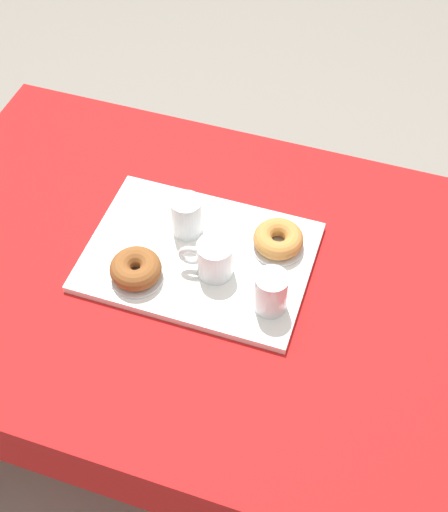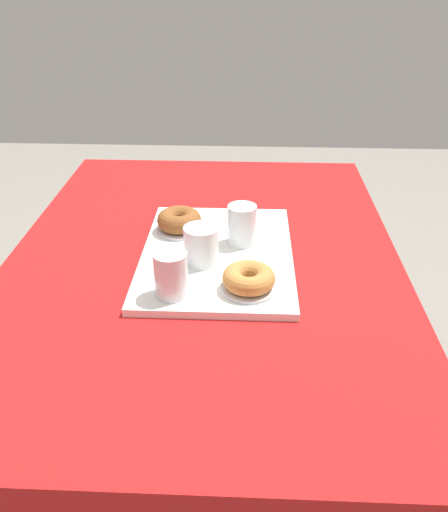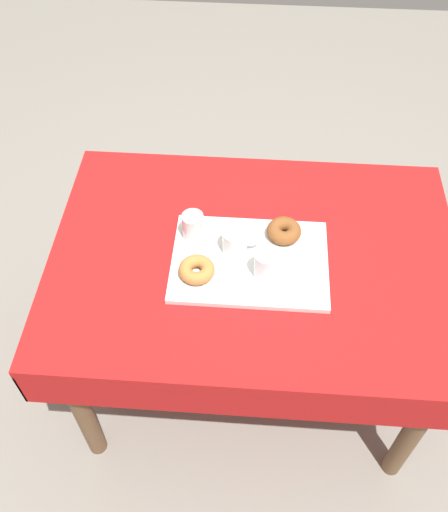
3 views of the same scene
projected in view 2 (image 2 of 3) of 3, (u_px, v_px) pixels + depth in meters
The scene contains 10 objects.
ground_plane at pixel (208, 471), 1.59m from camera, with size 6.00×6.00×0.00m, color gray.
dining_table at pixel (205, 294), 1.29m from camera, with size 1.24×0.88×0.73m.
serving_tray at pixel (217, 255), 1.22m from camera, with size 0.46×0.33×0.02m, color white.
tea_mug_left at pixel (202, 246), 1.16m from camera, with size 0.11×0.07×0.08m.
water_glass_near at pixel (171, 277), 1.04m from camera, with size 0.07×0.07×0.09m.
water_glass_far at pixel (242, 226), 1.23m from camera, with size 0.07×0.07×0.09m.
donut_plate_left at pixel (180, 229), 1.30m from camera, with size 0.11×0.11×0.01m, color silver.
sugar_donut_left at pixel (179, 220), 1.29m from camera, with size 0.10×0.10×0.04m, color brown.
donut_plate_right at pixel (248, 288), 1.08m from camera, with size 0.11×0.11×0.01m, color silver.
sugar_donut_right at pixel (249, 278), 1.07m from camera, with size 0.10×0.10×0.04m, color #BC7F3D.
Camera 2 is at (1.07, 0.09, 1.33)m, focal length 38.28 mm.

